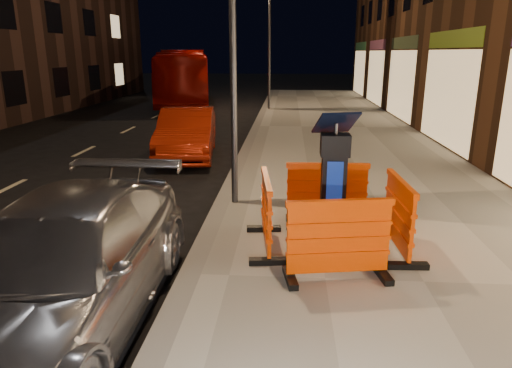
# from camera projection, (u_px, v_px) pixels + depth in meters

# --- Properties ---
(ground_plane) EXTENTS (120.00, 120.00, 0.00)m
(ground_plane) POSITION_uv_depth(u_px,v_px,m) (190.00, 284.00, 6.00)
(ground_plane) COLOR black
(ground_plane) RESTS_ON ground
(sidewalk) EXTENTS (6.00, 60.00, 0.15)m
(sidewalk) POSITION_uv_depth(u_px,v_px,m) (423.00, 287.00, 5.77)
(sidewalk) COLOR gray
(sidewalk) RESTS_ON ground
(kerb) EXTENTS (0.30, 60.00, 0.15)m
(kerb) POSITION_uv_depth(u_px,v_px,m) (190.00, 279.00, 5.98)
(kerb) COLOR slate
(kerb) RESTS_ON ground
(parking_kiosk) EXTENTS (0.65, 0.65, 1.90)m
(parking_kiosk) POSITION_uv_depth(u_px,v_px,m) (333.00, 186.00, 6.48)
(parking_kiosk) COLOR black
(parking_kiosk) RESTS_ON sidewalk
(barrier_front) EXTENTS (1.43, 0.78, 1.06)m
(barrier_front) POSITION_uv_depth(u_px,v_px,m) (339.00, 240.00, 5.69)
(barrier_front) COLOR #F44100
(barrier_front) RESTS_ON sidewalk
(barrier_back) EXTENTS (1.38, 0.60, 1.06)m
(barrier_back) POSITION_uv_depth(u_px,v_px,m) (327.00, 194.00, 7.51)
(barrier_back) COLOR #F44100
(barrier_back) RESTS_ON sidewalk
(barrier_kerbside) EXTENTS (0.71, 1.42, 1.06)m
(barrier_kerbside) POSITION_uv_depth(u_px,v_px,m) (266.00, 213.00, 6.66)
(barrier_kerbside) COLOR #F44100
(barrier_kerbside) RESTS_ON sidewalk
(barrier_bldgside) EXTENTS (0.62, 1.38, 1.06)m
(barrier_bldgside) POSITION_uv_depth(u_px,v_px,m) (399.00, 216.00, 6.53)
(barrier_bldgside) COLOR #F44100
(barrier_bldgside) RESTS_ON sidewalk
(car_silver) EXTENTS (1.98, 4.84, 1.40)m
(car_silver) POSITION_uv_depth(u_px,v_px,m) (68.00, 323.00, 5.14)
(car_silver) COLOR #B5B5BA
(car_silver) RESTS_ON ground
(car_red) EXTENTS (1.98, 4.37, 1.39)m
(car_red) POSITION_uv_depth(u_px,v_px,m) (188.00, 157.00, 13.27)
(car_red) COLOR maroon
(car_red) RESTS_ON ground
(bus_doubledecker) EXTENTS (4.40, 11.20, 3.04)m
(bus_doubledecker) POSITION_uv_depth(u_px,v_px,m) (187.00, 104.00, 26.56)
(bus_doubledecker) COLOR #8D0803
(bus_doubledecker) RESTS_ON ground
(street_lamp_mid) EXTENTS (0.12, 0.12, 6.00)m
(street_lamp_mid) POSITION_uv_depth(u_px,v_px,m) (233.00, 39.00, 7.98)
(street_lamp_mid) COLOR #3F3F44
(street_lamp_mid) RESTS_ON sidewalk
(street_lamp_far) EXTENTS (0.12, 0.12, 6.00)m
(street_lamp_far) POSITION_uv_depth(u_px,v_px,m) (269.00, 47.00, 22.34)
(street_lamp_far) COLOR #3F3F44
(street_lamp_far) RESTS_ON sidewalk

